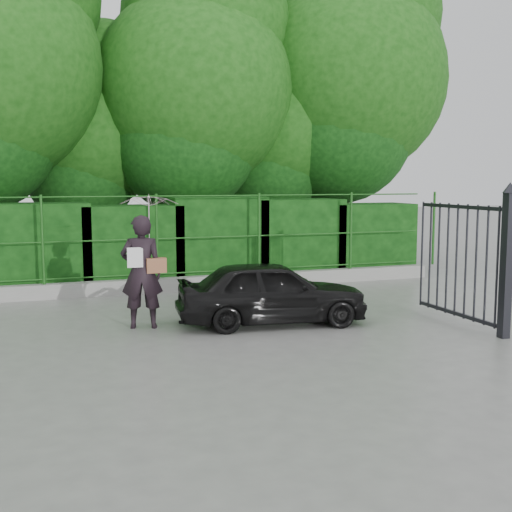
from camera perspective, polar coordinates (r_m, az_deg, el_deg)
name	(u,v)px	position (r m, az deg, el deg)	size (l,w,h in m)	color
ground	(190,345)	(9.49, -5.90, -7.85)	(80.00, 80.00, 0.00)	gray
kerb	(139,286)	(13.78, -10.36, -2.68)	(14.00, 0.25, 0.30)	#9E9E99
fence	(148,237)	(13.69, -9.54, 1.70)	(14.13, 0.06, 1.80)	#1B5318
hedge	(133,245)	(14.67, -10.91, 0.97)	(14.20, 1.20, 2.00)	black
trees	(159,92)	(17.13, -8.62, 14.19)	(17.10, 6.15, 8.08)	black
gate	(486,257)	(10.69, 19.73, -0.08)	(0.22, 2.33, 2.36)	black
woman	(146,242)	(10.48, -9.73, 1.25)	(1.00, 0.96, 2.17)	black
car	(271,292)	(10.69, 1.39, -3.21)	(1.27, 3.16, 1.08)	black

